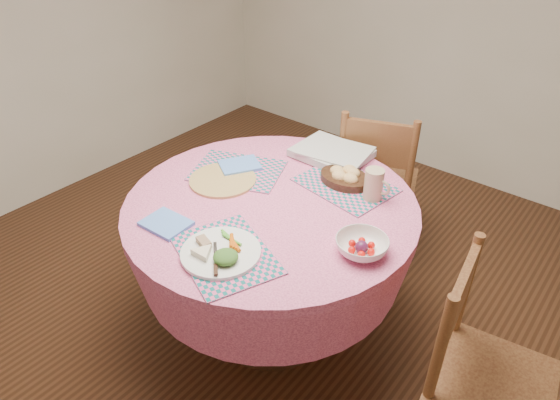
{
  "coord_description": "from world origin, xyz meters",
  "views": [
    {
      "loc": [
        1.13,
        -1.32,
        1.92
      ],
      "look_at": [
        0.05,
        0.0,
        0.78
      ],
      "focal_mm": 32.0,
      "sensor_mm": 36.0,
      "label": 1
    }
  ],
  "objects_px": {
    "dining_table": "(271,238)",
    "dinner_plate": "(221,252)",
    "chair_right": "(480,369)",
    "wicker_trivet": "(223,180)",
    "latte_mug": "(374,184)",
    "chair_back": "(376,181)",
    "bread_bowl": "(345,176)",
    "fruit_bowl": "(362,246)"
  },
  "relations": [
    {
      "from": "chair_back",
      "to": "fruit_bowl",
      "type": "height_order",
      "value": "chair_back"
    },
    {
      "from": "dinner_plate",
      "to": "bread_bowl",
      "type": "bearing_deg",
      "value": 84.36
    },
    {
      "from": "chair_right",
      "to": "dinner_plate",
      "type": "relative_size",
      "value": 3.06
    },
    {
      "from": "chair_back",
      "to": "latte_mug",
      "type": "relative_size",
      "value": 6.79
    },
    {
      "from": "wicker_trivet",
      "to": "chair_back",
      "type": "bearing_deg",
      "value": 68.51
    },
    {
      "from": "dinner_plate",
      "to": "latte_mug",
      "type": "distance_m",
      "value": 0.71
    },
    {
      "from": "wicker_trivet",
      "to": "bread_bowl",
      "type": "bearing_deg",
      "value": 37.3
    },
    {
      "from": "dinner_plate",
      "to": "latte_mug",
      "type": "height_order",
      "value": "latte_mug"
    },
    {
      "from": "fruit_bowl",
      "to": "dinner_plate",
      "type": "bearing_deg",
      "value": -138.38
    },
    {
      "from": "chair_back",
      "to": "dinner_plate",
      "type": "bearing_deg",
      "value": 70.46
    },
    {
      "from": "dining_table",
      "to": "chair_back",
      "type": "height_order",
      "value": "chair_back"
    },
    {
      "from": "chair_right",
      "to": "fruit_bowl",
      "type": "distance_m",
      "value": 0.59
    },
    {
      "from": "chair_back",
      "to": "dining_table",
      "type": "bearing_deg",
      "value": 65.05
    },
    {
      "from": "dining_table",
      "to": "dinner_plate",
      "type": "relative_size",
      "value": 4.25
    },
    {
      "from": "chair_right",
      "to": "dining_table",
      "type": "bearing_deg",
      "value": 80.36
    },
    {
      "from": "fruit_bowl",
      "to": "latte_mug",
      "type": "bearing_deg",
      "value": 113.97
    },
    {
      "from": "dining_table",
      "to": "wicker_trivet",
      "type": "xyz_separation_m",
      "value": [
        -0.27,
        -0.01,
        0.2
      ]
    },
    {
      "from": "wicker_trivet",
      "to": "latte_mug",
      "type": "bearing_deg",
      "value": 26.37
    },
    {
      "from": "chair_right",
      "to": "bread_bowl",
      "type": "height_order",
      "value": "chair_right"
    },
    {
      "from": "chair_right",
      "to": "wicker_trivet",
      "type": "distance_m",
      "value": 1.27
    },
    {
      "from": "bread_bowl",
      "to": "latte_mug",
      "type": "relative_size",
      "value": 1.7
    },
    {
      "from": "chair_back",
      "to": "bread_bowl",
      "type": "bearing_deg",
      "value": 80.38
    },
    {
      "from": "bread_bowl",
      "to": "latte_mug",
      "type": "bearing_deg",
      "value": -12.05
    },
    {
      "from": "chair_back",
      "to": "bread_bowl",
      "type": "xyz_separation_m",
      "value": [
        0.1,
        -0.51,
        0.31
      ]
    },
    {
      "from": "latte_mug",
      "to": "dining_table",
      "type": "bearing_deg",
      "value": -138.19
    },
    {
      "from": "chair_back",
      "to": "wicker_trivet",
      "type": "bearing_deg",
      "value": 47.37
    },
    {
      "from": "dinner_plate",
      "to": "latte_mug",
      "type": "relative_size",
      "value": 2.16
    },
    {
      "from": "chair_right",
      "to": "chair_back",
      "type": "bearing_deg",
      "value": 38.4
    },
    {
      "from": "chair_back",
      "to": "dinner_plate",
      "type": "height_order",
      "value": "chair_back"
    },
    {
      "from": "dining_table",
      "to": "fruit_bowl",
      "type": "distance_m",
      "value": 0.52
    },
    {
      "from": "bread_bowl",
      "to": "fruit_bowl",
      "type": "height_order",
      "value": "bread_bowl"
    },
    {
      "from": "latte_mug",
      "to": "dinner_plate",
      "type": "bearing_deg",
      "value": -109.07
    },
    {
      "from": "wicker_trivet",
      "to": "latte_mug",
      "type": "height_order",
      "value": "latte_mug"
    },
    {
      "from": "dinner_plate",
      "to": "latte_mug",
      "type": "xyz_separation_m",
      "value": [
        0.23,
        0.67,
        0.05
      ]
    },
    {
      "from": "chair_back",
      "to": "chair_right",
      "type": "bearing_deg",
      "value": 115.8
    },
    {
      "from": "bread_bowl",
      "to": "fruit_bowl",
      "type": "xyz_separation_m",
      "value": [
        0.31,
        -0.37,
        -0.01
      ]
    },
    {
      "from": "bread_bowl",
      "to": "dining_table",
      "type": "bearing_deg",
      "value": -116.25
    },
    {
      "from": "dinner_plate",
      "to": "chair_back",
      "type": "bearing_deg",
      "value": 91.6
    },
    {
      "from": "chair_right",
      "to": "bread_bowl",
      "type": "relative_size",
      "value": 3.89
    },
    {
      "from": "dinner_plate",
      "to": "bread_bowl",
      "type": "height_order",
      "value": "bread_bowl"
    },
    {
      "from": "latte_mug",
      "to": "wicker_trivet",
      "type": "bearing_deg",
      "value": -153.63
    },
    {
      "from": "chair_right",
      "to": "fruit_bowl",
      "type": "bearing_deg",
      "value": 84.66
    }
  ]
}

